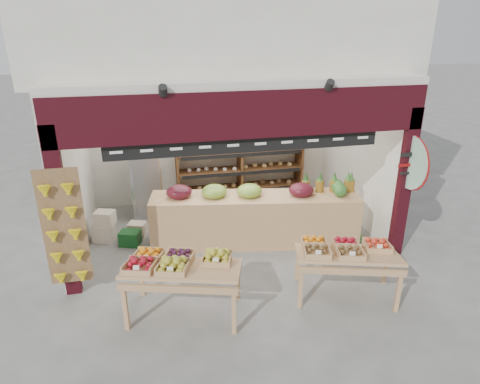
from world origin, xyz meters
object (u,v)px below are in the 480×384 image
cardboard_stack (117,230)px  display_table_right (343,251)px  display_table_left (176,265)px  watermelon_pile (341,232)px  back_shelving (240,155)px  mid_counter (254,217)px  refrigerator (147,181)px

cardboard_stack → display_table_right: 4.27m
display_table_left → watermelon_pile: bearing=24.3°
back_shelving → display_table_left: (-1.77, -3.85, -0.30)m
back_shelving → watermelon_pile: bearing=-59.8°
cardboard_stack → display_table_right: size_ratio=0.62×
display_table_left → watermelon_pile: size_ratio=2.38×
mid_counter → watermelon_pile: size_ratio=5.20×
display_table_left → display_table_right: size_ratio=1.05×
cardboard_stack → display_table_left: bearing=-68.7°
back_shelving → display_table_left: 4.25m
display_table_left → watermelon_pile: (3.18, 1.44, -0.57)m
display_table_right → watermelon_pile: display_table_right is taller
back_shelving → display_table_left: back_shelving is taller
back_shelving → cardboard_stack: size_ratio=2.77×
display_table_right → mid_counter: bearing=115.1°
mid_counter → display_table_left: mid_counter is taller
cardboard_stack → display_table_left: (0.95, -2.42, 0.56)m
refrigerator → mid_counter: 2.52m
cardboard_stack → mid_counter: size_ratio=0.27×
refrigerator → display_table_left: (0.32, -3.42, -0.01)m
refrigerator → cardboard_stack: (-0.62, -1.00, -0.57)m
mid_counter → display_table_right: (0.88, -1.88, 0.23)m
display_table_right → back_shelving: bearing=99.9°
refrigerator → display_table_right: size_ratio=0.94×
refrigerator → display_table_left: refrigerator is taller
mid_counter → watermelon_pile: mid_counter is taller
refrigerator → cardboard_stack: refrigerator is taller
refrigerator → watermelon_pile: (3.50, -1.98, -0.58)m
cardboard_stack → mid_counter: 2.62m
watermelon_pile → refrigerator: bearing=150.5°
refrigerator → mid_counter: size_ratio=0.41×
display_table_left → back_shelving: bearing=65.3°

